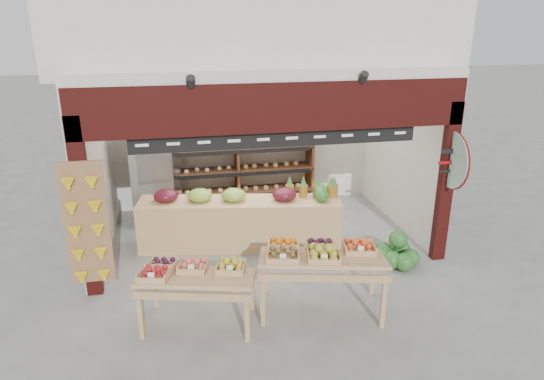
{
  "coord_description": "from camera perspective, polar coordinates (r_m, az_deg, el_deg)",
  "views": [
    {
      "loc": [
        -1.45,
        -7.68,
        3.84
      ],
      "look_at": [
        0.08,
        -0.2,
        1.11
      ],
      "focal_mm": 32.0,
      "sensor_mm": 36.0,
      "label": 1
    }
  ],
  "objects": [
    {
      "name": "shop_structure",
      "position": [
        9.41,
        -2.88,
        20.12
      ],
      "size": [
        6.36,
        5.12,
        5.4
      ],
      "color": "silver",
      "rests_on": "ground"
    },
    {
      "name": "ground",
      "position": [
        8.71,
        -0.8,
        -6.52
      ],
      "size": [
        60.0,
        60.0,
        0.0
      ],
      "primitive_type": "plane",
      "color": "slate",
      "rests_on": "ground"
    },
    {
      "name": "display_table_left",
      "position": [
        6.45,
        -9.56,
        -9.65
      ],
      "size": [
        1.62,
        1.15,
        0.95
      ],
      "color": "tan",
      "rests_on": "ground"
    },
    {
      "name": "banana_board",
      "position": [
        7.17,
        -20.97,
        -4.07
      ],
      "size": [
        0.6,
        0.15,
        1.8
      ],
      "color": "#8B5D3F",
      "rests_on": "ground"
    },
    {
      "name": "refrigerator",
      "position": [
        9.57,
        -13.47,
        1.84
      ],
      "size": [
        0.93,
        0.93,
        2.0
      ],
      "primitive_type": "cube",
      "rotation": [
        0.0,
        0.0,
        -0.22
      ],
      "color": "silver",
      "rests_on": "ground"
    },
    {
      "name": "watermelon_pile",
      "position": [
        8.25,
        14.35,
        -7.26
      ],
      "size": [
        0.74,
        0.74,
        0.58
      ],
      "color": "#1B4617",
      "rests_on": "ground"
    },
    {
      "name": "display_table_right",
      "position": [
        6.62,
        5.32,
        -7.52
      ],
      "size": [
        1.85,
        1.29,
        1.06
      ],
      "color": "tan",
      "rests_on": "ground"
    },
    {
      "name": "cardboard_stack",
      "position": [
        8.93,
        -10.01,
        -4.26
      ],
      "size": [
        1.07,
        0.8,
        0.73
      ],
      "color": "silver",
      "rests_on": "ground"
    },
    {
      "name": "back_shelving",
      "position": [
        10.04,
        -4.18,
        4.55
      ],
      "size": [
        3.2,
        0.52,
        1.96
      ],
      "color": "brown",
      "rests_on": "ground"
    },
    {
      "name": "mid_counter",
      "position": [
        8.5,
        -3.82,
        -3.7
      ],
      "size": [
        3.54,
        1.27,
        1.09
      ],
      "color": "tan",
      "rests_on": "ground"
    },
    {
      "name": "gift_sign",
      "position": [
        8.04,
        20.43,
        3.33
      ],
      "size": [
        0.04,
        0.93,
        0.92
      ],
      "color": "#A4CEBA",
      "rests_on": "ground"
    }
  ]
}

